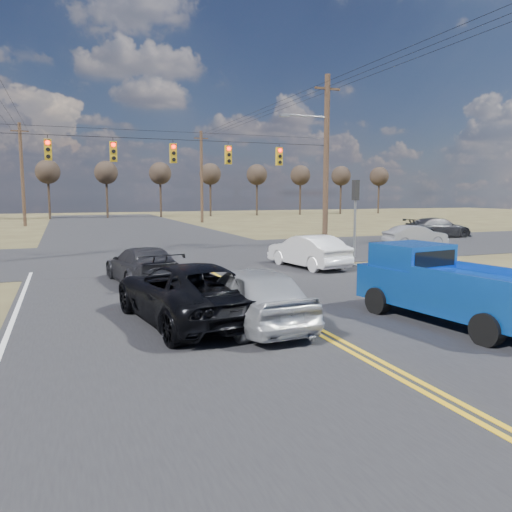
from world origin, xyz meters
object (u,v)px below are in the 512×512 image
object	(u,v)px
white_car_queue	(308,251)
cross_car_east_far	(438,228)
pickup_truck	(446,286)
black_suv	(188,292)
dgrey_car_queue	(143,265)
cross_car_east_near	(415,236)
silver_suv	(251,296)

from	to	relation	value
white_car_queue	cross_car_east_far	world-z (taller)	cross_car_east_far
pickup_truck	black_suv	world-z (taller)	pickup_truck
black_suv	dgrey_car_queue	distance (m)	5.88
pickup_truck	black_suv	xyz separation A→B (m)	(-6.04, 2.44, -0.17)
cross_car_east_far	cross_car_east_near	bearing A→B (deg)	132.70
silver_suv	white_car_queue	size ratio (longest dim) A/B	1.02
silver_suv	white_car_queue	world-z (taller)	silver_suv
white_car_queue	cross_car_east_near	bearing A→B (deg)	-161.22
black_suv	cross_car_east_near	distance (m)	21.36
silver_suv	black_suv	size ratio (longest dim) A/B	0.82
dgrey_car_queue	cross_car_east_far	distance (m)	25.71
silver_suv	cross_car_east_near	distance (m)	20.92
black_suv	cross_car_east_far	world-z (taller)	black_suv
pickup_truck	dgrey_car_queue	world-z (taller)	pickup_truck
silver_suv	dgrey_car_queue	xyz separation A→B (m)	(-1.61, 6.87, -0.09)
pickup_truck	white_car_queue	bearing A→B (deg)	75.52
pickup_truck	silver_suv	xyz separation A→B (m)	(-4.70, 1.45, -0.17)
pickup_truck	black_suv	size ratio (longest dim) A/B	0.97
pickup_truck	white_car_queue	size ratio (longest dim) A/B	1.22
cross_car_east_near	black_suv	bearing A→B (deg)	130.47
pickup_truck	dgrey_car_queue	xyz separation A→B (m)	(-6.31, 8.31, -0.26)
cross_car_east_near	cross_car_east_far	world-z (taller)	cross_car_east_far
white_car_queue	dgrey_car_queue	world-z (taller)	white_car_queue
cross_car_east_far	black_suv	bearing A→B (deg)	131.14
black_suv	dgrey_car_queue	world-z (taller)	black_suv
black_suv	dgrey_car_queue	xyz separation A→B (m)	(-0.27, 5.88, -0.09)
silver_suv	white_car_queue	distance (m)	10.01
black_suv	white_car_queue	bearing A→B (deg)	-143.02
dgrey_car_queue	cross_car_east_near	xyz separation A→B (m)	(17.48, 6.76, -0.02)
white_car_queue	dgrey_car_queue	bearing A→B (deg)	0.88
cross_car_east_near	cross_car_east_far	bearing A→B (deg)	-47.45
silver_suv	dgrey_car_queue	size ratio (longest dim) A/B	0.97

